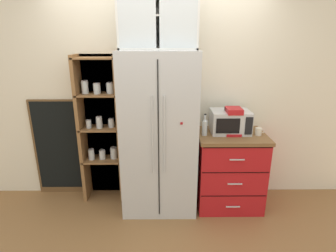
# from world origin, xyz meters

# --- Properties ---
(ground_plane) EXTENTS (10.70, 10.70, 0.00)m
(ground_plane) POSITION_xyz_m (0.00, 0.00, 0.00)
(ground_plane) COLOR olive
(wall_back_cream) EXTENTS (5.00, 0.10, 2.55)m
(wall_back_cream) POSITION_xyz_m (0.00, 0.40, 1.27)
(wall_back_cream) COLOR silver
(wall_back_cream) RESTS_ON ground
(refrigerator) EXTENTS (0.84, 0.65, 1.85)m
(refrigerator) POSITION_xyz_m (0.00, 0.04, 0.92)
(refrigerator) COLOR silver
(refrigerator) RESTS_ON ground
(pantry_shelf_column) EXTENTS (0.54, 0.30, 1.79)m
(pantry_shelf_column) POSITION_xyz_m (-0.71, 0.28, 0.93)
(pantry_shelf_column) COLOR brown
(pantry_shelf_column) RESTS_ON ground
(counter_cabinet) EXTENTS (0.78, 0.62, 0.92)m
(counter_cabinet) POSITION_xyz_m (0.83, 0.06, 0.46)
(counter_cabinet) COLOR red
(counter_cabinet) RESTS_ON ground
(microwave) EXTENTS (0.44, 0.33, 0.26)m
(microwave) POSITION_xyz_m (0.82, 0.10, 1.05)
(microwave) COLOR silver
(microwave) RESTS_ON counter_cabinet
(coffee_maker) EXTENTS (0.17, 0.20, 0.31)m
(coffee_maker) POSITION_xyz_m (0.83, 0.06, 1.07)
(coffee_maker) COLOR red
(coffee_maker) RESTS_ON counter_cabinet
(mug_cream) EXTENTS (0.11, 0.07, 0.08)m
(mug_cream) POSITION_xyz_m (1.12, 0.01, 0.96)
(mug_cream) COLOR silver
(mug_cream) RESTS_ON counter_cabinet
(bottle_clear) EXTENTS (0.06, 0.06, 0.25)m
(bottle_clear) POSITION_xyz_m (0.51, 0.01, 1.03)
(bottle_clear) COLOR silver
(bottle_clear) RESTS_ON counter_cabinet
(bottle_green) EXTENTS (0.07, 0.07, 0.28)m
(bottle_green) POSITION_xyz_m (0.83, 0.06, 1.04)
(bottle_green) COLOR #285B33
(bottle_green) RESTS_ON counter_cabinet
(upper_cabinet) EXTENTS (0.80, 0.32, 0.65)m
(upper_cabinet) POSITION_xyz_m (0.00, 0.09, 2.17)
(upper_cabinet) COLOR silver
(upper_cabinet) RESTS_ON refrigerator
(chalkboard_menu) EXTENTS (0.60, 0.04, 1.26)m
(chalkboard_menu) POSITION_xyz_m (-1.30, 0.33, 0.64)
(chalkboard_menu) COLOR brown
(chalkboard_menu) RESTS_ON ground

